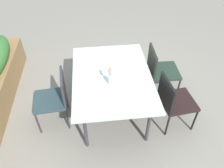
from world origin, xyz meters
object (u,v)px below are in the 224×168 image
flower_vase (110,76)px  chair_near_right (160,69)px  chair_near_left (174,100)px  dining_table (112,78)px  chair_far_side (55,96)px

flower_vase → chair_near_right: bearing=-59.3°
chair_near_left → flower_vase: bearing=-109.1°
chair_near_right → flower_vase: size_ratio=2.84×
dining_table → chair_near_left: (-0.36, -0.83, -0.16)m
chair_near_right → chair_near_left: chair_near_left is taller
dining_table → chair_near_left: size_ratio=1.81×
chair_far_side → chair_near_right: bearing=-78.8°
chair_near_right → dining_table: bearing=-65.5°
chair_near_left → flower_vase: flower_vase is taller
chair_far_side → chair_near_left: bearing=-103.0°
chair_near_right → flower_vase: (-0.52, 0.87, 0.35)m
chair_near_right → flower_vase: 1.07m
flower_vase → chair_near_left: bearing=-102.7°
dining_table → chair_far_side: bearing=97.7°
chair_far_side → chair_near_left: (-0.25, -1.66, 0.00)m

